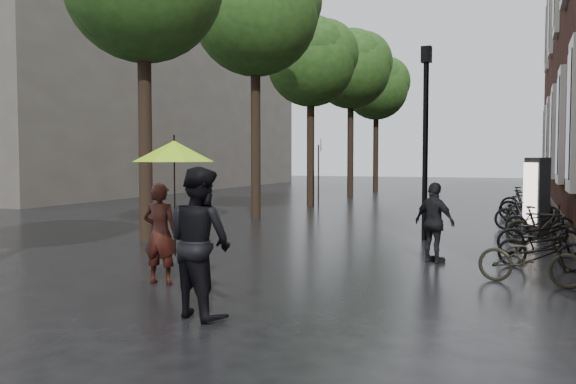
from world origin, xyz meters
The scene contains 11 objects.
ground centered at (0.00, 0.00, 0.00)m, with size 120.00×120.00×0.00m, color black.
bg_building centered at (-22.00, 28.00, 7.00)m, with size 16.00×30.00×14.00m, color #47423D.
street_trees centered at (-3.99, 15.91, 6.34)m, with size 4.33×34.03×8.91m.
person_burgundy centered at (-1.03, 2.88, 0.81)m, with size 0.59×0.39×1.61m, color black.
person_black centered at (0.55, 1.33, 0.95)m, with size 0.92×0.72×1.90m, color black.
lime_umbrella centered at (-0.31, 2.15, 2.10)m, with size 1.19×1.19×1.74m.
pedestrian_walking centered at (2.77, 6.49, 0.77)m, with size 0.90×0.38×1.54m, color black.
parked_bicycles centered at (4.58, 11.02, 0.45)m, with size 2.01×13.16×1.00m.
ad_lightbox centered at (4.67, 12.16, 1.01)m, with size 0.31×1.34×2.02m.
lamp_post centered at (2.11, 9.64, 2.84)m, with size 0.24×0.24×4.69m.
cycle_sign centered at (-3.26, 17.80, 1.84)m, with size 0.15×0.51×2.79m.
Camera 1 is at (4.33, -5.37, 2.00)m, focal length 38.00 mm.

